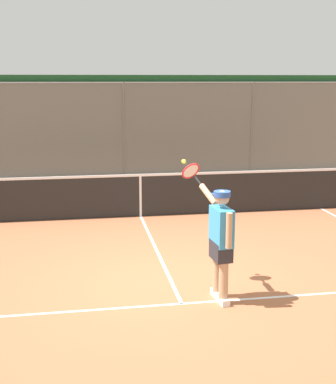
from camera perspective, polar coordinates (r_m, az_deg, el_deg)
The scene contains 5 objects.
ground_plane at distance 8.13m, azimuth 0.37°, elevation -9.68°, with size 60.00×60.00×0.00m, color #A8603D.
court_line_markings at distance 7.04m, azimuth 2.12°, elevation -13.24°, with size 8.69×8.73×0.01m.
fence_backdrop at distance 16.19m, azimuth -4.98°, elevation 6.88°, with size 18.57×1.37×3.13m.
tennis_net at distance 11.76m, azimuth -3.00°, elevation -0.29°, with size 11.16×0.09×1.07m.
tennis_player at distance 7.25m, azimuth 5.66°, elevation -4.94°, with size 0.56×1.31×1.85m.
Camera 1 is at (1.32, 7.43, 3.02)m, focal length 49.41 mm.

